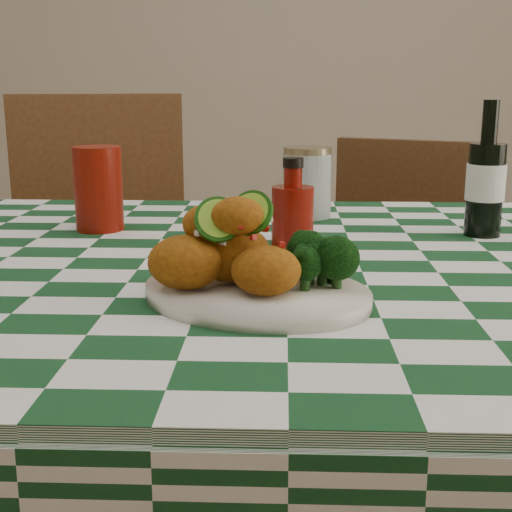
# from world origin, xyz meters

# --- Properties ---
(dining_table) EXTENTS (1.66, 1.06, 0.79)m
(dining_table) POSITION_xyz_m (0.00, 0.00, 0.39)
(dining_table) COLOR #144220
(dining_table) RESTS_ON ground
(plate) EXTENTS (0.34, 0.31, 0.02)m
(plate) POSITION_xyz_m (-0.04, -0.20, 0.80)
(plate) COLOR silver
(plate) RESTS_ON dining_table
(fried_chicken_pile) EXTENTS (0.16, 0.12, 0.11)m
(fried_chicken_pile) POSITION_xyz_m (-0.06, -0.20, 0.86)
(fried_chicken_pile) COLOR #9E5A0F
(fried_chicken_pile) RESTS_ON plate
(broccoli_side) EXTENTS (0.08, 0.08, 0.06)m
(broccoli_side) POSITION_xyz_m (0.05, -0.19, 0.83)
(broccoli_side) COLOR black
(broccoli_side) RESTS_ON plate
(red_tumbler) EXTENTS (0.09, 0.09, 0.14)m
(red_tumbler) POSITION_xyz_m (-0.32, 0.20, 0.86)
(red_tumbler) COLOR maroon
(red_tumbler) RESTS_ON dining_table
(ketchup_bottle) EXTENTS (0.07, 0.07, 0.14)m
(ketchup_bottle) POSITION_xyz_m (0.01, 0.09, 0.85)
(ketchup_bottle) COLOR #700D05
(ketchup_bottle) RESTS_ON dining_table
(mason_jar) EXTENTS (0.10, 0.10, 0.13)m
(mason_jar) POSITION_xyz_m (0.04, 0.34, 0.85)
(mason_jar) COLOR #B2BCBA
(mason_jar) RESTS_ON dining_table
(beer_bottle) EXTENTS (0.07, 0.07, 0.22)m
(beer_bottle) POSITION_xyz_m (0.33, 0.18, 0.90)
(beer_bottle) COLOR black
(beer_bottle) RESTS_ON dining_table
(wooden_chair_left) EXTENTS (0.57, 0.58, 1.01)m
(wooden_chair_left) POSITION_xyz_m (-0.46, 0.72, 0.50)
(wooden_chair_left) COLOR #472814
(wooden_chair_left) RESTS_ON ground
(wooden_chair_right) EXTENTS (0.54, 0.55, 0.89)m
(wooden_chair_right) POSITION_xyz_m (0.26, 0.75, 0.44)
(wooden_chair_right) COLOR #472814
(wooden_chair_right) RESTS_ON ground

